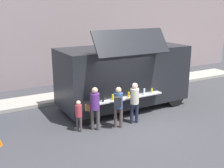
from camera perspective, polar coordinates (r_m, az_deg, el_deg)
name	(u,v)px	position (r m, az deg, el deg)	size (l,w,h in m)	color
ground_plane	(137,126)	(10.83, 5.11, -8.71)	(60.00, 60.00, 0.00)	#38383D
curb_strip	(23,103)	(13.78, -18.02, -3.75)	(28.00, 1.60, 0.15)	#9E998E
food_truck_main	(124,75)	(12.38, 2.40, 1.89)	(5.76, 3.11, 3.65)	black
trash_bin	(164,76)	(16.93, 10.76, 1.65)	(0.60, 0.60, 0.96)	#2D6136
customer_front_ordering	(135,99)	(10.79, 4.70, -3.19)	(0.34, 0.34, 1.65)	#1E233A
customer_mid_with_backpack	(118,103)	(10.31, 1.30, -4.05)	(0.47, 0.51, 1.60)	#504342
customer_rear_waiting	(95,105)	(10.16, -3.63, -4.35)	(0.49, 0.46, 1.66)	#484543
child_near_queue	(79,113)	(10.17, -6.90, -6.02)	(0.24, 0.24, 1.20)	#4B4344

